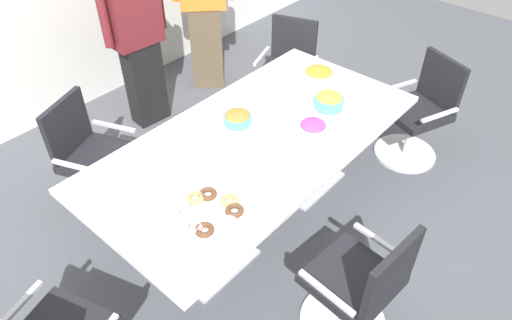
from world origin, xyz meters
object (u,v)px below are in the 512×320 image
Objects in this scene: office_chair_3 at (95,162)px; donut_platter at (210,212)px; office_chair_2 at (287,75)px; snack_bowl_chips_yellow at (329,100)px; plate_stack at (281,174)px; snack_bowl_candy_mix at (313,128)px; snack_bowl_pretzels at (238,118)px; napkin_pile at (128,201)px; conference_table at (256,152)px; person_standing_0 at (137,36)px; office_chair_0 at (358,290)px; snack_bowl_chips_orange at (319,75)px; office_chair_1 at (419,116)px.

donut_platter is at bearing 66.95° from office_chair_3.
snack_bowl_chips_yellow is (-0.65, -0.88, 0.40)m from office_chair_2.
snack_bowl_candy_mix is at bearing 12.86° from plate_stack.
snack_bowl_pretzels is 0.52× the size of donut_platter.
napkin_pile is at bearing 50.37° from office_chair_3.
office_chair_2 reaches higher than snack_bowl_candy_mix.
snack_bowl_chips_yellow is at bearing 14.80° from plate_stack.
snack_bowl_candy_mix is 0.53m from snack_bowl_pretzels.
napkin_pile is at bearing 169.86° from snack_bowl_chips_yellow.
snack_bowl_chips_yellow is at bearing -13.98° from conference_table.
donut_platter is at bearing -179.71° from snack_bowl_candy_mix.
person_standing_0 is (0.28, 1.63, 0.25)m from conference_table.
office_chair_0 is 3.76× the size of snack_bowl_chips_orange.
office_chair_0 reaches higher than napkin_pile.
napkin_pile is at bearing 55.22° from person_standing_0.
snack_bowl_pretzels is at bearing 67.86° from plate_stack.
person_standing_0 reaches higher than office_chair_1.
person_standing_0 is 1.63m from snack_bowl_chips_orange.
person_standing_0 is at bearing 62.52° from donut_platter.
office_chair_0 is 1.41m from napkin_pile.
napkin_pile is at bearing 172.42° from conference_table.
donut_platter is at bearing -158.80° from conference_table.
office_chair_0 is 1.90m from office_chair_1.
office_chair_3 reaches higher than napkin_pile.
office_chair_0 is 1.00× the size of office_chair_3.
napkin_pile is at bearing 146.69° from plate_stack.
snack_bowl_chips_orange reaches higher than snack_bowl_pretzels.
office_chair_0 is at bearing -106.88° from snack_bowl_pretzels.
snack_bowl_chips_yellow is at bearing 116.21° from office_chair_3.
snack_bowl_chips_yellow reaches higher than snack_bowl_chips_orange.
office_chair_3 is 1.81m from snack_bowl_chips_yellow.
office_chair_2 reaches higher than conference_table.
plate_stack is at bearing -112.14° from snack_bowl_pretzels.
conference_table is at bearing 99.89° from office_chair_2.
office_chair_0 is 2.43m from office_chair_2.
donut_platter is (-1.98, -0.99, 0.36)m from office_chair_2.
person_standing_0 reaches higher than snack_bowl_candy_mix.
office_chair_2 is at bearing 30.97° from office_chair_1.
person_standing_0 is 6.97× the size of snack_bowl_chips_orange.
office_chair_2 is 1.99m from office_chair_3.
snack_bowl_chips_yellow is 1.62m from napkin_pile.
plate_stack is (0.51, -0.10, 0.00)m from donut_platter.
snack_bowl_chips_orange is at bearing 49.10° from office_chair_0.
snack_bowl_chips_yellow reaches higher than snack_bowl_candy_mix.
plate_stack is 0.92m from napkin_pile.
office_chair_3 is 1.65m from snack_bowl_candy_mix.
person_standing_0 is at bearing 80.31° from snack_bowl_pretzels.
donut_platter is (-0.36, 0.81, 0.36)m from office_chair_0.
snack_bowl_chips_yellow is (0.36, 0.11, 0.00)m from snack_bowl_candy_mix.
napkin_pile is at bearing -175.38° from snack_bowl_pretzels.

